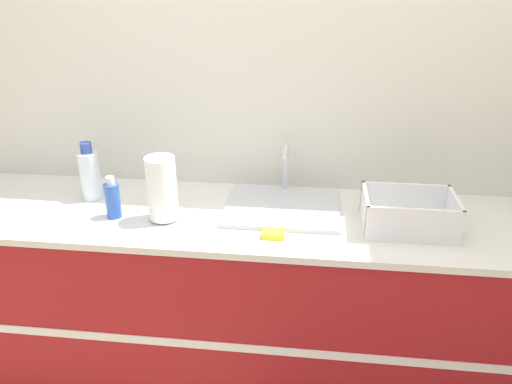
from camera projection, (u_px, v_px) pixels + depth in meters
The scene contains 8 objects.
wall_back at pixel (250, 97), 2.25m from camera, with size 4.96×0.06×2.60m.
counter_cabinet at pixel (242, 298), 2.31m from camera, with size 2.58×0.64×0.88m.
sink at pixel (282, 205), 2.16m from camera, with size 0.49×0.40×0.23m.
paper_towel_roll at pixel (162, 189), 2.02m from camera, with size 0.12×0.12×0.27m.
dish_rack at pixel (408, 217), 1.98m from camera, with size 0.36×0.24×0.15m.
bottle_clear at pixel (90, 174), 2.21m from camera, with size 0.09×0.09×0.27m.
bottle_blue at pixel (113, 199), 2.06m from camera, with size 0.06×0.06×0.18m.
sponge at pixel (273, 234), 1.94m from camera, with size 0.09×0.06×0.02m.
Camera 1 is at (0.28, -1.56, 1.86)m, focal length 35.00 mm.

